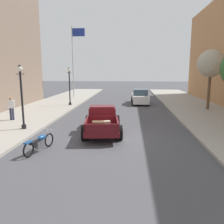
{
  "coord_description": "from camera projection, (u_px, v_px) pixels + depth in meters",
  "views": [
    {
      "loc": [
        0.94,
        -11.52,
        3.61
      ],
      "look_at": [
        -0.25,
        2.7,
        1.0
      ],
      "focal_mm": 35.94,
      "sensor_mm": 36.0,
      "label": 1
    }
  ],
  "objects": [
    {
      "name": "ground_plane",
      "position": [
        112.0,
        139.0,
        12.02
      ],
      "size": [
        140.0,
        140.0,
        0.0
      ],
      "primitive_type": "plane",
      "color": "#47474C"
    },
    {
      "name": "street_lamp_far",
      "position": [
        69.0,
        83.0,
        22.94
      ],
      "size": [
        0.5,
        0.32,
        3.85
      ],
      "color": "black",
      "rests_on": "sidewalk_left"
    },
    {
      "name": "pedestrian_sidewalk_left",
      "position": [
        11.0,
        107.0,
        15.97
      ],
      "size": [
        0.53,
        0.22,
        1.65
      ],
      "color": "#232847",
      "rests_on": "sidewalk_left"
    },
    {
      "name": "hotrod_truck_maroon",
      "position": [
        102.0,
        120.0,
        13.35
      ],
      "size": [
        2.54,
        5.07,
        1.58
      ],
      "color": "#510F14",
      "rests_on": "ground"
    },
    {
      "name": "car_background_white",
      "position": [
        140.0,
        97.0,
        25.0
      ],
      "size": [
        1.98,
        4.36,
        1.65
      ],
      "color": "silver",
      "rests_on": "ground"
    },
    {
      "name": "street_lamp_near",
      "position": [
        21.0,
        92.0,
        13.28
      ],
      "size": [
        0.5,
        0.32,
        3.85
      ],
      "color": "black",
      "rests_on": "sidewalk_left"
    },
    {
      "name": "motorcycle_parked",
      "position": [
        39.0,
        142.0,
        10.12
      ],
      "size": [
        0.77,
        2.07,
        0.93
      ],
      "color": "black",
      "rests_on": "ground"
    },
    {
      "name": "street_tree_second",
      "position": [
        211.0,
        64.0,
        19.91
      ],
      "size": [
        2.4,
        2.4,
        5.34
      ],
      "color": "brown",
      "rests_on": "sidewalk_right"
    },
    {
      "name": "flagpole",
      "position": [
        74.0,
        54.0,
        29.16
      ],
      "size": [
        1.74,
        0.16,
        9.16
      ],
      "color": "#B2B2B7",
      "rests_on": "sidewalk_left"
    }
  ]
}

